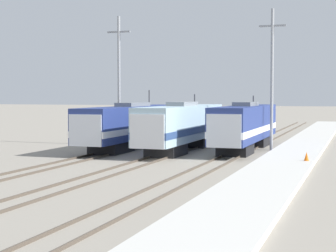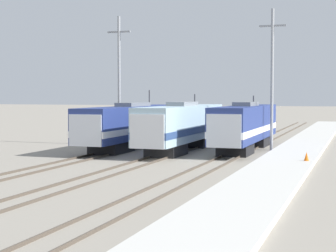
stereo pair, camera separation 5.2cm
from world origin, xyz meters
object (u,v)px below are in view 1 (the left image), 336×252
at_px(catenary_tower_left, 119,78).
at_px(locomotive_far_left, 131,125).
at_px(traffic_cone, 307,156).
at_px(locomotive_far_right, 244,126).
at_px(locomotive_center, 181,126).
at_px(catenary_tower_right, 272,77).

bearing_deg(catenary_tower_left, locomotive_far_left, -46.51).
relative_size(locomotive_far_left, catenary_tower_left, 1.54).
height_order(catenary_tower_left, traffic_cone, catenary_tower_left).
bearing_deg(traffic_cone, locomotive_far_left, 155.65).
distance_m(locomotive_far_right, catenary_tower_left, 13.21).
relative_size(locomotive_center, locomotive_far_right, 1.03).
height_order(locomotive_center, traffic_cone, locomotive_center).
distance_m(locomotive_center, catenary_tower_right, 9.11).
bearing_deg(catenary_tower_left, locomotive_far_right, -5.60).
bearing_deg(catenary_tower_left, traffic_cone, -27.65).
height_order(locomotive_center, catenary_tower_right, catenary_tower_right).
bearing_deg(catenary_tower_right, catenary_tower_left, 180.00).
relative_size(locomotive_far_right, catenary_tower_left, 1.36).
bearing_deg(traffic_cone, locomotive_far_right, 125.60).
bearing_deg(locomotive_far_left, catenary_tower_left, 133.49).
bearing_deg(locomotive_center, catenary_tower_right, 25.01).
xyz_separation_m(locomotive_far_left, locomotive_far_right, (10.25, 1.09, 0.04)).
distance_m(locomotive_center, locomotive_far_right, 5.57).
distance_m(locomotive_far_right, catenary_tower_right, 4.95).
bearing_deg(catenary_tower_left, locomotive_center, -24.94).
height_order(locomotive_center, locomotive_far_right, locomotive_center).
bearing_deg(locomotive_far_left, traffic_cone, -24.35).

